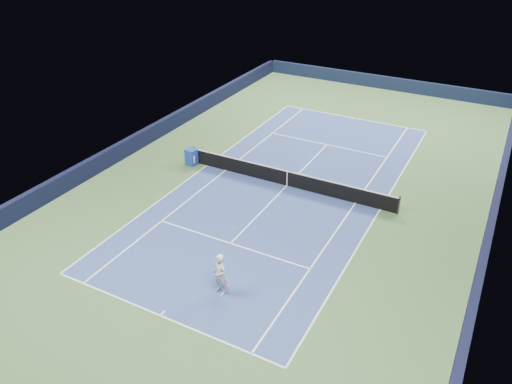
% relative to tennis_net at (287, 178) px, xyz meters
% --- Properties ---
extents(ground, '(40.00, 40.00, 0.00)m').
position_rel_tennis_net_xyz_m(ground, '(0.00, 0.00, -0.50)').
color(ground, '#395930').
rests_on(ground, ground).
extents(wall_far, '(22.00, 0.35, 1.10)m').
position_rel_tennis_net_xyz_m(wall_far, '(0.00, 19.82, 0.05)').
color(wall_far, '#101832').
rests_on(wall_far, ground).
extents(wall_right, '(0.35, 40.00, 1.10)m').
position_rel_tennis_net_xyz_m(wall_right, '(10.82, 0.00, 0.05)').
color(wall_right, black).
rests_on(wall_right, ground).
extents(wall_left, '(0.35, 40.00, 1.10)m').
position_rel_tennis_net_xyz_m(wall_left, '(-10.82, 0.00, 0.05)').
color(wall_left, black).
rests_on(wall_left, ground).
extents(court_surface, '(10.97, 23.77, 0.01)m').
position_rel_tennis_net_xyz_m(court_surface, '(0.00, 0.00, -0.50)').
color(court_surface, navy).
rests_on(court_surface, ground).
extents(baseline_far, '(10.97, 0.08, 0.00)m').
position_rel_tennis_net_xyz_m(baseline_far, '(0.00, 11.88, -0.50)').
color(baseline_far, white).
rests_on(baseline_far, ground).
extents(baseline_near, '(10.97, 0.08, 0.00)m').
position_rel_tennis_net_xyz_m(baseline_near, '(0.00, -11.88, -0.50)').
color(baseline_near, white).
rests_on(baseline_near, ground).
extents(sideline_doubles_right, '(0.08, 23.77, 0.00)m').
position_rel_tennis_net_xyz_m(sideline_doubles_right, '(5.49, 0.00, -0.50)').
color(sideline_doubles_right, white).
rests_on(sideline_doubles_right, ground).
extents(sideline_doubles_left, '(0.08, 23.77, 0.00)m').
position_rel_tennis_net_xyz_m(sideline_doubles_left, '(-5.49, 0.00, -0.50)').
color(sideline_doubles_left, white).
rests_on(sideline_doubles_left, ground).
extents(sideline_singles_right, '(0.08, 23.77, 0.00)m').
position_rel_tennis_net_xyz_m(sideline_singles_right, '(4.12, 0.00, -0.50)').
color(sideline_singles_right, white).
rests_on(sideline_singles_right, ground).
extents(sideline_singles_left, '(0.08, 23.77, 0.00)m').
position_rel_tennis_net_xyz_m(sideline_singles_left, '(-4.12, 0.00, -0.50)').
color(sideline_singles_left, white).
rests_on(sideline_singles_left, ground).
extents(service_line_far, '(8.23, 0.08, 0.00)m').
position_rel_tennis_net_xyz_m(service_line_far, '(0.00, 6.40, -0.50)').
color(service_line_far, white).
rests_on(service_line_far, ground).
extents(service_line_near, '(8.23, 0.08, 0.00)m').
position_rel_tennis_net_xyz_m(service_line_near, '(0.00, -6.40, -0.50)').
color(service_line_near, white).
rests_on(service_line_near, ground).
extents(center_service_line, '(0.08, 12.80, 0.00)m').
position_rel_tennis_net_xyz_m(center_service_line, '(0.00, 0.00, -0.50)').
color(center_service_line, white).
rests_on(center_service_line, ground).
extents(center_mark_far, '(0.08, 0.30, 0.00)m').
position_rel_tennis_net_xyz_m(center_mark_far, '(0.00, 11.73, -0.50)').
color(center_mark_far, white).
rests_on(center_mark_far, ground).
extents(center_mark_near, '(0.08, 0.30, 0.00)m').
position_rel_tennis_net_xyz_m(center_mark_near, '(0.00, -11.73, -0.50)').
color(center_mark_near, white).
rests_on(center_mark_near, ground).
extents(tennis_net, '(12.90, 0.10, 1.07)m').
position_rel_tennis_net_xyz_m(tennis_net, '(0.00, 0.00, 0.00)').
color(tennis_net, black).
rests_on(tennis_net, ground).
extents(sponsor_cube, '(0.71, 0.66, 1.03)m').
position_rel_tennis_net_xyz_m(sponsor_cube, '(-6.40, -0.31, 0.01)').
color(sponsor_cube, '#1B3EA7').
rests_on(sponsor_cube, ground).
extents(tennis_player, '(0.90, 1.38, 2.68)m').
position_rel_tennis_net_xyz_m(tennis_player, '(1.42, -9.61, 0.46)').
color(tennis_player, silver).
rests_on(tennis_player, ground).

